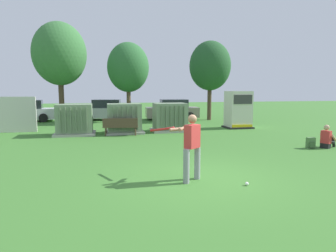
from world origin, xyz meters
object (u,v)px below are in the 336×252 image
(parked_car_leftmost, at_px, (26,112))
(parked_car_right_of_center, at_px, (172,110))
(transformer_west, at_px, (75,120))
(transformer_mid_east, at_px, (170,118))
(transformer_mid_west, at_px, (124,119))
(generator_enclosure, at_px, (238,110))
(batter, at_px, (190,144))
(backpack, at_px, (311,143))
(parked_car_left_of_center, at_px, (105,110))
(sports_ball, at_px, (247,184))
(park_bench, at_px, (120,125))
(seated_spectator, at_px, (327,139))

(parked_car_leftmost, relative_size, parked_car_right_of_center, 1.01)
(transformer_west, distance_m, transformer_mid_east, 5.23)
(transformer_mid_west, xyz_separation_m, generator_enclosure, (7.11, 0.62, 0.35))
(transformer_west, relative_size, batter, 1.21)
(backpack, distance_m, parked_car_leftmost, 19.38)
(backpack, bearing_deg, batter, -153.54)
(backpack, height_order, parked_car_left_of_center, parked_car_left_of_center)
(sports_ball, distance_m, parked_car_left_of_center, 17.63)
(generator_enclosure, xyz_separation_m, backpack, (-0.00, -6.59, -0.92))
(parked_car_leftmost, bearing_deg, sports_ball, -62.15)
(transformer_mid_east, xyz_separation_m, parked_car_left_of_center, (-3.56, 7.48, -0.04))
(parked_car_right_of_center, bearing_deg, transformer_mid_east, -104.79)
(transformer_mid_west, relative_size, parked_car_left_of_center, 0.48)
(transformer_mid_west, bearing_deg, transformer_mid_east, 3.02)
(transformer_west, distance_m, park_bench, 2.50)
(generator_enclosure, relative_size, parked_car_right_of_center, 0.53)
(transformer_mid_east, relative_size, backpack, 4.77)
(generator_enclosure, distance_m, batter, 11.37)
(transformer_mid_west, height_order, sports_ball, transformer_mid_west)
(sports_ball, relative_size, parked_car_leftmost, 0.02)
(transformer_west, height_order, parked_car_left_of_center, same)
(seated_spectator, bearing_deg, transformer_mid_east, 130.00)
(transformer_mid_west, bearing_deg, generator_enclosure, 5.02)
(transformer_mid_west, bearing_deg, park_bench, -105.34)
(transformer_mid_east, height_order, park_bench, transformer_mid_east)
(backpack, bearing_deg, transformer_mid_west, 140.00)
(generator_enclosure, bearing_deg, park_bench, -167.97)
(transformer_mid_west, relative_size, parked_car_leftmost, 0.48)
(transformer_mid_east, relative_size, parked_car_right_of_center, 0.49)
(park_bench, height_order, parked_car_left_of_center, parked_car_left_of_center)
(backpack, relative_size, parked_car_leftmost, 0.10)
(generator_enclosure, bearing_deg, sports_ball, -114.98)
(transformer_mid_west, height_order, transformer_mid_east, same)
(transformer_mid_east, height_order, seated_spectator, transformer_mid_east)
(transformer_mid_west, relative_size, generator_enclosure, 0.91)
(park_bench, xyz_separation_m, seated_spectator, (8.07, -5.10, -0.16))
(generator_enclosure, bearing_deg, transformer_mid_east, -173.82)
(park_bench, height_order, parked_car_right_of_center, parked_car_right_of_center)
(seated_spectator, height_order, parked_car_left_of_center, parked_car_left_of_center)
(transformer_mid_west, bearing_deg, parked_car_right_of_center, 57.02)
(park_bench, bearing_deg, sports_ball, -73.64)
(transformer_mid_west, distance_m, seated_spectator, 9.89)
(transformer_west, xyz_separation_m, park_bench, (2.34, -0.86, -0.25))
(batter, bearing_deg, backpack, 26.46)
(transformer_west, xyz_separation_m, generator_enclosure, (9.71, 0.71, 0.35))
(batter, bearing_deg, park_bench, 99.25)
(transformer_mid_west, distance_m, parked_car_left_of_center, 7.68)
(sports_ball, height_order, backpack, backpack)
(transformer_mid_west, xyz_separation_m, seated_spectator, (7.81, -6.04, -0.41))
(backpack, relative_size, parked_car_left_of_center, 0.10)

